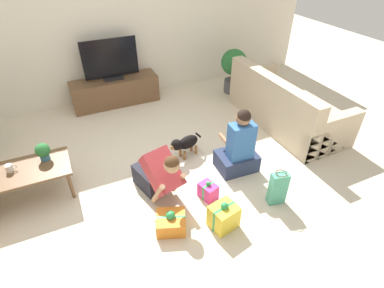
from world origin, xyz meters
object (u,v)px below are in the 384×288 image
(gift_box_b, at_px, (208,191))
(mug, at_px, (9,168))
(person_kneeling, at_px, (158,174))
(tv, at_px, (111,62))
(gift_bag_a, at_px, (278,188))
(gift_box_c, at_px, (224,216))
(coffee_table, at_px, (25,173))
(sofa_right, at_px, (284,107))
(potted_plant_corner_right, at_px, (234,67))
(tabletop_plant, at_px, (43,151))
(gift_box_a, at_px, (171,222))
(dog, at_px, (185,143))
(person_sitting, at_px, (239,149))
(tv_console, at_px, (116,91))

(gift_box_b, relative_size, mug, 2.13)
(person_kneeling, bearing_deg, mug, 142.21)
(tv, xyz_separation_m, gift_bag_a, (1.14, -3.31, -0.59))
(gift_box_c, bearing_deg, coffee_table, 144.03)
(gift_bag_a, bearing_deg, gift_box_c, -176.45)
(sofa_right, xyz_separation_m, tv, (-2.37, 1.87, 0.50))
(gift_box_b, height_order, mug, mug)
(potted_plant_corner_right, height_order, tabletop_plant, potted_plant_corner_right)
(coffee_table, relative_size, mug, 8.44)
(potted_plant_corner_right, xyz_separation_m, gift_box_b, (-1.79, -2.42, -0.42))
(gift_box_a, xyz_separation_m, gift_bag_a, (1.29, -0.16, 0.12))
(dog, bearing_deg, person_sitting, 29.07)
(tabletop_plant, bearing_deg, sofa_right, -0.01)
(potted_plant_corner_right, bearing_deg, gift_box_c, -122.51)
(sofa_right, height_order, potted_plant_corner_right, sofa_right)
(tv_console, relative_size, tv, 1.62)
(dog, xyz_separation_m, gift_box_a, (-0.66, -1.11, -0.13))
(gift_bag_a, height_order, mug, mug)
(tv, height_order, tabletop_plant, tv)
(tabletop_plant, bearing_deg, potted_plant_corner_right, 21.75)
(gift_box_c, bearing_deg, sofa_right, 36.89)
(person_sitting, height_order, gift_box_b, person_sitting)
(mug, bearing_deg, gift_box_c, -34.94)
(sofa_right, xyz_separation_m, mug, (-4.01, -0.07, 0.16))
(gift_box_b, bearing_deg, potted_plant_corner_right, 53.56)
(gift_box_b, relative_size, tabletop_plant, 1.15)
(gift_box_c, xyz_separation_m, tabletop_plant, (-1.65, 1.49, 0.39))
(dog, xyz_separation_m, tabletop_plant, (-1.77, 0.17, 0.31))
(tv_console, xyz_separation_m, gift_bag_a, (1.14, -3.31, -0.02))
(gift_box_a, bearing_deg, sofa_right, 26.98)
(tv_console, xyz_separation_m, tabletop_plant, (-1.26, -1.87, 0.29))
(coffee_table, xyz_separation_m, gift_box_c, (1.90, -1.38, -0.22))
(tv, relative_size, person_sitting, 1.02)
(potted_plant_corner_right, distance_m, gift_box_c, 3.43)
(mug, bearing_deg, tabletop_plant, 10.01)
(tv_console, height_order, potted_plant_corner_right, potted_plant_corner_right)
(sofa_right, xyz_separation_m, tabletop_plant, (-3.63, 0.00, 0.23))
(tv_console, xyz_separation_m, gift_box_b, (0.44, -2.91, -0.14))
(sofa_right, xyz_separation_m, dog, (-1.86, -0.17, -0.08))
(dog, bearing_deg, gift_box_c, -20.10)
(gift_bag_a, bearing_deg, potted_plant_corner_right, 69.06)
(person_sitting, bearing_deg, gift_box_c, 53.17)
(mug, bearing_deg, sofa_right, 0.95)
(potted_plant_corner_right, bearing_deg, mug, -159.34)
(gift_box_c, bearing_deg, tv_console, 96.64)
(gift_box_c, relative_size, tabletop_plant, 1.58)
(gift_box_b, height_order, gift_bag_a, gift_bag_a)
(tv_console, distance_m, person_kneeling, 2.61)
(gift_box_a, xyz_separation_m, mug, (-1.49, 1.22, 0.36))
(tv, xyz_separation_m, potted_plant_corner_right, (2.23, -0.48, -0.28))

